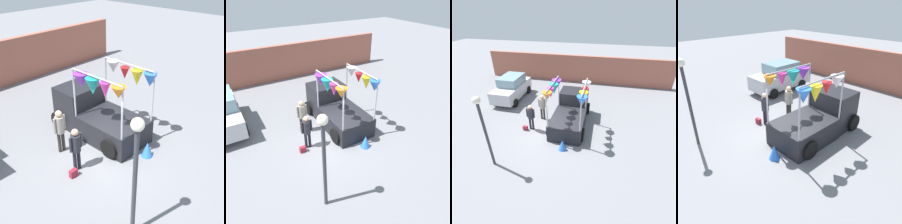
% 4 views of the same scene
% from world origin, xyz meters
% --- Properties ---
extents(ground_plane, '(60.00, 60.00, 0.00)m').
position_xyz_m(ground_plane, '(0.00, 0.00, 0.00)').
color(ground_plane, slate).
extents(vendor_truck, '(2.42, 4.11, 3.04)m').
position_xyz_m(vendor_truck, '(0.98, 1.31, 0.93)').
color(vendor_truck, black).
rests_on(vendor_truck, ground).
extents(parked_car, '(1.88, 4.00, 1.88)m').
position_xyz_m(parked_car, '(-4.35, 3.66, 0.94)').
color(parked_car, '#B7B7BC').
rests_on(parked_car, ground).
extents(person_customer, '(0.53, 0.34, 1.67)m').
position_xyz_m(person_customer, '(-1.24, -0.01, 1.01)').
color(person_customer, black).
rests_on(person_customer, ground).
extents(person_vendor, '(0.53, 0.34, 1.77)m').
position_xyz_m(person_vendor, '(-0.94, 1.24, 1.07)').
color(person_vendor, '#2D2823').
rests_on(person_vendor, ground).
extents(handbag, '(0.28, 0.16, 0.28)m').
position_xyz_m(handbag, '(-1.59, -0.21, 0.14)').
color(handbag, maroon).
rests_on(handbag, ground).
extents(street_lamp, '(0.32, 0.32, 3.64)m').
position_xyz_m(street_lamp, '(-1.96, -3.10, 2.40)').
color(street_lamp, '#333338').
rests_on(street_lamp, ground).
extents(brick_boundary_wall, '(18.00, 0.36, 2.60)m').
position_xyz_m(brick_boundary_wall, '(0.00, 8.58, 1.30)').
color(brick_boundary_wall, '#9E5947').
rests_on(brick_boundary_wall, ground).
extents(folded_kite_bundle_azure, '(0.47, 0.47, 0.60)m').
position_xyz_m(folded_kite_bundle_azure, '(1.04, -1.38, 0.30)').
color(folded_kite_bundle_azure, blue).
rests_on(folded_kite_bundle_azure, ground).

